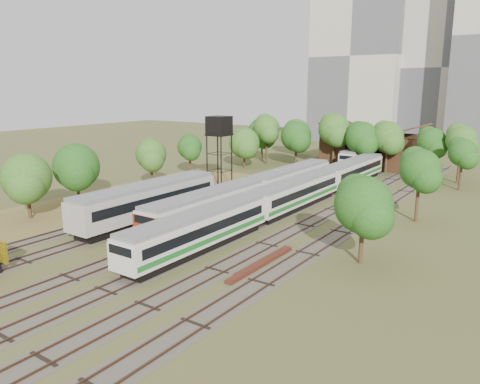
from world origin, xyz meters
The scene contains 16 objects.
ground centered at (0.00, 0.00, 0.00)m, with size 240.00×240.00×0.00m, color #475123.
dry_grass_patch centered at (-18.00, 8.00, 0.02)m, with size 14.00×60.00×0.04m, color brown.
tracks centered at (-0.67, 25.00, 0.04)m, with size 24.60×80.00×0.19m.
railcar_red_set centered at (-2.00, 20.77, 1.89)m, with size 2.89×34.57×3.57m.
railcar_green_set centered at (2.00, 23.36, 1.82)m, with size 2.79×52.08×3.45m.
railcar_rear centered at (-2.00, 55.94, 1.84)m, with size 2.82×16.08×3.48m.
old_grey_coach centered at (-8.00, 9.80, 2.20)m, with size 3.26×18.00×4.04m.
water_tower centered at (-12.28, 27.65, 8.29)m, with size 2.84×2.84×9.85m.
rail_pile_near centered at (8.00, 6.80, 0.13)m, with size 0.52×7.74×0.26m, color #562418.
rail_pile_far centered at (8.20, 6.05, 0.14)m, with size 0.56×8.92×0.29m, color #562418.
maintenance_shed centered at (-1.00, 57.98, 2.91)m, with size 16.45×11.55×7.58m.
tree_band_left centered at (-19.49, 29.77, 4.67)m, with size 7.86×73.78×7.96m.
tree_band_far centered at (-2.74, 50.48, 5.93)m, with size 36.64×8.04×9.28m.
tree_band_right centered at (14.84, 23.92, 5.08)m, with size 5.37×37.96×7.60m.
tower_left centered at (-18.00, 95.00, 21.00)m, with size 22.00×16.00×42.00m, color beige.
tower_centre centered at (2.00, 100.00, 18.00)m, with size 20.00×18.00×36.00m, color #B8B4A7.
Camera 1 is at (26.51, -23.27, 13.69)m, focal length 35.00 mm.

